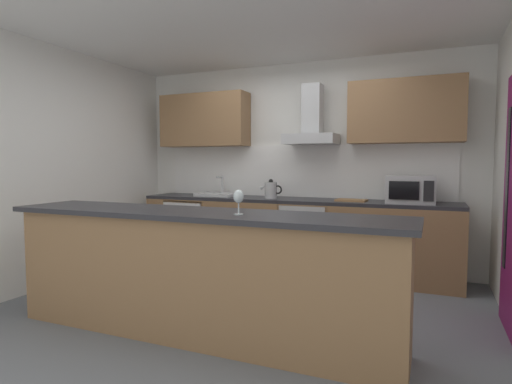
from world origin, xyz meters
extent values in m
cube|color=slate|center=(0.00, 0.00, -0.01)|extent=(5.38, 4.40, 0.02)
cube|color=white|center=(0.00, 0.00, 2.61)|extent=(5.38, 4.40, 0.02)
cube|color=white|center=(0.00, 1.76, 1.30)|extent=(5.38, 0.12, 2.60)
cube|color=white|center=(-2.25, 0.00, 1.30)|extent=(0.12, 4.40, 2.60)
cube|color=white|center=(0.00, 1.69, 1.23)|extent=(3.72, 0.02, 0.66)
cube|color=olive|center=(0.00, 1.38, 0.43)|extent=(3.85, 0.60, 0.86)
cube|color=#28282D|center=(0.00, 1.38, 0.88)|extent=(3.85, 0.60, 0.04)
cube|color=olive|center=(-0.06, -0.73, 0.47)|extent=(3.09, 0.52, 0.93)
cube|color=#28282D|center=(-0.06, -0.73, 0.95)|extent=(3.19, 0.64, 0.04)
cube|color=olive|center=(-1.28, 1.53, 1.91)|extent=(1.23, 0.32, 0.70)
cube|color=olive|center=(1.28, 1.53, 1.91)|extent=(1.23, 0.32, 0.70)
cube|color=black|center=(2.15, 0.48, 1.13)|extent=(0.01, 0.11, 1.31)
cube|color=slate|center=(0.23, 1.36, 0.46)|extent=(0.60, 0.56, 0.80)
cube|color=black|center=(0.23, 1.07, 0.40)|extent=(0.50, 0.02, 0.48)
cube|color=#B7BABC|center=(0.23, 1.07, 0.80)|extent=(0.54, 0.02, 0.09)
cylinder|color=#B7BABC|center=(0.23, 1.04, 0.64)|extent=(0.49, 0.02, 0.02)
cube|color=white|center=(-1.37, 1.36, 0.42)|extent=(0.58, 0.56, 0.85)
cube|color=silver|center=(-1.37, 1.07, 0.43)|extent=(0.55, 0.02, 0.80)
cylinder|color=#B7BABC|center=(-1.15, 1.05, 0.47)|extent=(0.02, 0.02, 0.38)
cube|color=#B7BABC|center=(1.37, 1.33, 1.05)|extent=(0.50, 0.36, 0.30)
cube|color=black|center=(1.31, 1.14, 1.05)|extent=(0.30, 0.02, 0.19)
cube|color=black|center=(1.55, 1.14, 1.05)|extent=(0.10, 0.01, 0.21)
cube|color=silver|center=(-1.00, 1.36, 0.92)|extent=(0.50, 0.40, 0.04)
cylinder|color=#B7BABC|center=(-1.00, 1.49, 1.03)|extent=(0.03, 0.03, 0.26)
cylinder|color=#B7BABC|center=(-1.00, 1.41, 1.15)|extent=(0.03, 0.16, 0.03)
cylinder|color=#B7BABC|center=(-0.24, 1.32, 1.00)|extent=(0.15, 0.15, 0.20)
sphere|color=black|center=(-0.24, 1.32, 1.11)|extent=(0.06, 0.06, 0.06)
cone|color=#B7BABC|center=(-0.34, 1.32, 1.04)|extent=(0.09, 0.04, 0.07)
torus|color=black|center=(-0.15, 1.32, 1.01)|extent=(0.11, 0.02, 0.11)
cube|color=#B7BABC|center=(0.23, 1.46, 1.62)|extent=(0.62, 0.45, 0.12)
cube|color=#B7BABC|center=(0.23, 1.51, 1.98)|extent=(0.22, 0.22, 0.60)
cylinder|color=silver|center=(0.32, -0.79, 0.97)|extent=(0.07, 0.07, 0.01)
cylinder|color=silver|center=(0.32, -0.79, 1.02)|extent=(0.01, 0.01, 0.09)
ellipsoid|color=silver|center=(0.32, -0.79, 1.10)|extent=(0.08, 0.08, 0.10)
cube|color=#9E7247|center=(0.74, 1.33, 0.91)|extent=(0.35, 0.24, 0.02)
camera|label=1|loc=(1.58, -3.46, 1.34)|focal=29.30mm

